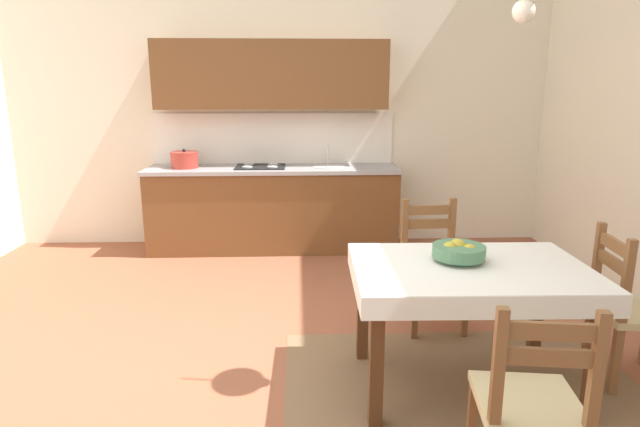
% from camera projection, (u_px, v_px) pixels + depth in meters
% --- Properties ---
extents(ground_plane, '(6.45, 6.69, 0.10)m').
position_uv_depth(ground_plane, '(269.00, 390.00, 3.19)').
color(ground_plane, '#99563D').
extents(wall_back, '(6.45, 0.12, 4.23)m').
position_uv_depth(wall_back, '(280.00, 50.00, 5.71)').
color(wall_back, silver).
rests_on(wall_back, ground_plane).
extents(area_rug, '(2.10, 1.60, 0.01)m').
position_uv_depth(area_rug, '(468.00, 395.00, 3.05)').
color(area_rug, '#806246').
rests_on(area_rug, ground_plane).
extents(kitchen_cabinetry, '(2.67, 0.63, 2.20)m').
position_uv_depth(kitchen_cabinetry, '(273.00, 171.00, 5.67)').
color(kitchen_cabinetry, brown).
rests_on(kitchen_cabinetry, ground_plane).
extents(dining_table, '(1.33, 0.92, 0.75)m').
position_uv_depth(dining_table, '(469.00, 288.00, 3.00)').
color(dining_table, '#56331C').
rests_on(dining_table, ground_plane).
extents(dining_chair_kitchen_side, '(0.44, 0.44, 0.93)m').
position_uv_depth(dining_chair_kitchen_side, '(432.00, 268.00, 3.87)').
color(dining_chair_kitchen_side, '#D1BC89').
rests_on(dining_chair_kitchen_side, ground_plane).
extents(dining_chair_camera_side, '(0.47, 0.47, 0.93)m').
position_uv_depth(dining_chair_camera_side, '(530.00, 406.00, 2.19)').
color(dining_chair_camera_side, '#D1BC89').
rests_on(dining_chair_camera_side, ground_plane).
extents(dining_chair_window_side, '(0.46, 0.46, 0.93)m').
position_uv_depth(dining_chair_window_side, '(630.00, 311.00, 3.13)').
color(dining_chair_window_side, '#D1BC89').
rests_on(dining_chair_window_side, ground_plane).
extents(fruit_bowl, '(0.30, 0.30, 0.12)m').
position_uv_depth(fruit_bowl, '(459.00, 251.00, 3.03)').
color(fruit_bowl, '#4C7F5B').
rests_on(fruit_bowl, dining_table).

